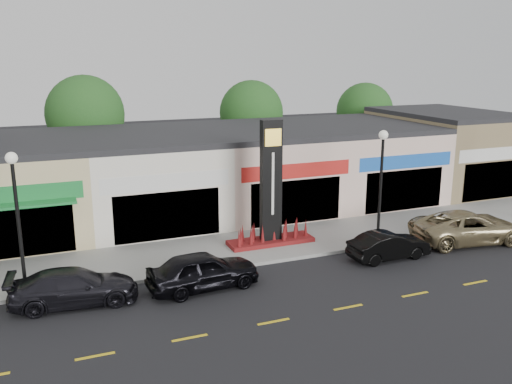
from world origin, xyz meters
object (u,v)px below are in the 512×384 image
Objects in this scene: lamp_east_near at (381,175)px; lamp_west_near at (17,209)px; car_black_sedan at (203,271)px; pylon_sign at (271,201)px; car_gold_suv at (468,227)px; car_black_conv at (389,246)px; car_dark_sedan at (74,287)px.

lamp_west_near is at bearing 180.00° from lamp_east_near.
car_black_sedan is (6.54, -1.88, -2.72)m from lamp_west_near.
lamp_west_near is 0.91× the size of pylon_sign.
car_gold_suv is at bearing -92.95° from car_black_sedan.
pylon_sign is at bearing 161.25° from lamp_east_near.
car_gold_suv is at bearing -3.99° from lamp_west_near.
car_dark_sedan is at bearing 87.25° from car_black_conv.
car_gold_suv is (5.01, 0.46, 0.15)m from car_black_conv.
pylon_sign reaches higher than car_black_sedan.
lamp_east_near is 0.98× the size of car_gold_suv.
lamp_east_near is 10.02m from car_black_sedan.
pylon_sign is at bearing 8.77° from lamp_west_near.
pylon_sign is 9.93m from car_gold_suv.
lamp_west_near is 15.68m from car_black_conv.
lamp_east_near is 5.28m from car_gold_suv.
lamp_west_near reaches higher than car_gold_suv.
lamp_west_near is 20.54m from car_gold_suv.
car_black_sedan is at bearing 100.19° from car_gold_suv.
lamp_east_near reaches higher than car_dark_sedan.
car_dark_sedan reaches higher than car_black_conv.
pylon_sign is 5.92m from car_black_sedan.
car_dark_sedan is 13.61m from car_black_conv.
pylon_sign is (-5.00, 1.70, -1.20)m from lamp_east_near.
pylon_sign is at bearing -56.15° from car_black_sedan.
car_gold_suv is at bearing -85.64° from car_black_conv.
car_dark_sedan is at bearing 79.83° from car_black_sedan.
car_black_sedan is at bearing -90.10° from car_dark_sedan.
pylon_sign is (11.00, 1.70, -1.20)m from lamp_west_near.
lamp_east_near reaches higher than car_black_conv.
lamp_west_near is 11.19m from pylon_sign.
lamp_east_near is 1.23× the size of car_black_sedan.
lamp_west_near is at bearing 69.03° from car_black_sedan.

